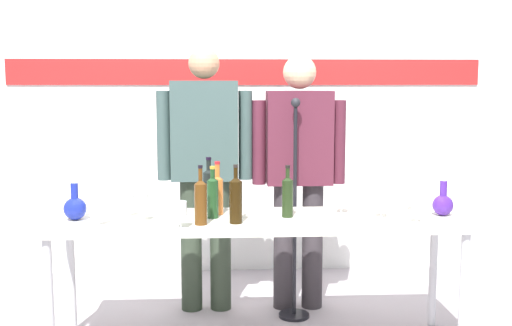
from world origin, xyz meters
name	(u,v)px	position (x,y,z in m)	size (l,w,h in m)	color
back_wall	(246,85)	(0.00, 1.53, 1.50)	(5.31, 0.11, 3.00)	white
display_table	(257,228)	(0.00, 0.00, 0.70)	(2.36, 0.60, 0.76)	silver
decanter_blue_left	(75,208)	(-1.03, 0.00, 0.83)	(0.13, 0.13, 0.21)	#1B299D
decanter_blue_right	(443,204)	(1.08, 0.00, 0.83)	(0.12, 0.12, 0.20)	#4A2394
presenter_left	(205,161)	(-0.31, 0.61, 1.01)	(0.62, 0.22, 1.75)	#2E3A2B
presenter_right	(299,165)	(0.31, 0.61, 0.98)	(0.62, 0.22, 1.70)	#332E32
wine_bottle_0	(201,200)	(-0.32, -0.16, 0.89)	(0.07, 0.07, 0.33)	#542F0E
wine_bottle_1	(213,195)	(-0.25, 0.01, 0.89)	(0.06, 0.06, 0.30)	#1C411E
wine_bottle_2	(236,199)	(-0.13, -0.13, 0.90)	(0.07, 0.07, 0.32)	black
wine_bottle_3	(209,188)	(-0.28, 0.20, 0.90)	(0.07, 0.07, 0.33)	black
wine_bottle_4	(218,193)	(-0.23, 0.10, 0.89)	(0.07, 0.07, 0.31)	orange
wine_bottle_5	(288,195)	(0.17, 0.01, 0.89)	(0.06, 0.06, 0.30)	black
wine_glass_left_0	(180,209)	(-0.42, -0.24, 0.86)	(0.07, 0.07, 0.15)	white
wine_glass_left_1	(129,201)	(-0.73, 0.06, 0.85)	(0.06, 0.06, 0.13)	white
wine_glass_left_2	(98,208)	(-0.87, -0.15, 0.86)	(0.06, 0.06, 0.14)	white
wine_glass_left_3	(143,202)	(-0.64, -0.05, 0.87)	(0.06, 0.06, 0.15)	white
wine_glass_right_0	(417,206)	(0.86, -0.19, 0.85)	(0.06, 0.06, 0.13)	white
wine_glass_right_1	(381,201)	(0.70, -0.04, 0.86)	(0.07, 0.07, 0.14)	white
wine_glass_right_2	(414,193)	(0.95, 0.15, 0.86)	(0.07, 0.07, 0.15)	white
wine_glass_right_3	(342,196)	(0.50, 0.09, 0.86)	(0.07, 0.07, 0.15)	white
microphone_stand	(295,247)	(0.26, 0.43, 0.47)	(0.20, 0.20, 1.43)	black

